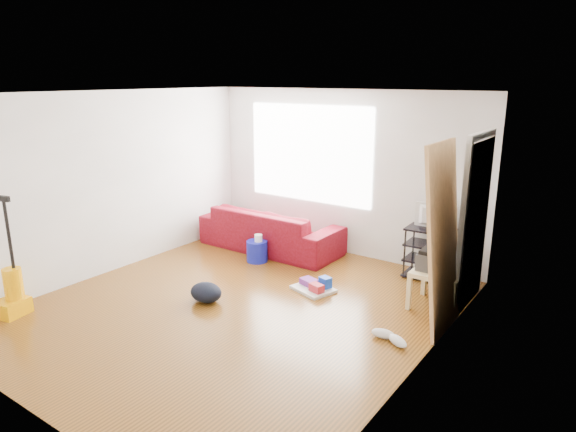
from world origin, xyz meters
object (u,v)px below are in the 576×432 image
Objects in this scene: vacuum at (12,293)px; backpack at (206,301)px; cleaning_tray at (315,286)px; side_table at (439,276)px; tv_stand at (432,253)px; sofa at (271,249)px; bucket at (257,261)px.

backpack is at bearing 32.57° from vacuum.
backpack is (-0.92, -1.05, -0.05)m from cleaning_tray.
side_table is at bearing 37.63° from backpack.
cleaning_tray is at bearing -132.29° from tv_stand.
tv_stand reaches higher than backpack.
backpack is (-2.37, -1.49, -0.39)m from side_table.
tv_stand reaches higher than cleaning_tray.
sofa is 2.11m from backpack.
side_table is 0.41× the size of vacuum.
side_table is 2.77m from bucket.
sofa is at bearing 110.45° from backpack.
tv_stand is at bearing 49.75° from cleaning_tray.
bucket is (-2.36, -0.84, -0.36)m from tv_stand.
sofa is at bearing 145.77° from cleaning_tray.
sofa reaches higher than bucket.
sofa is 3.95× the size of side_table.
backpack is at bearing -75.81° from bucket.
bucket is at bearing 109.74° from backpack.
cleaning_tray reaches higher than bucket.
vacuum reaches higher than bucket.
sofa is at bearing 169.21° from side_table.
sofa is 5.39× the size of backpack.
side_table is 2.82m from backpack.
sofa is 2.99m from side_table.
cleaning_tray is 3.60m from vacuum.
backpack is 0.30× the size of vacuum.
bucket is at bearing 106.73° from sofa.
cleaning_tray is at bearing -18.31° from bucket.
cleaning_tray is 1.39m from backpack.
sofa is at bearing 106.73° from bucket.
side_table is at bearing 0.22° from bucket.
vacuum reaches higher than cleaning_tray.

